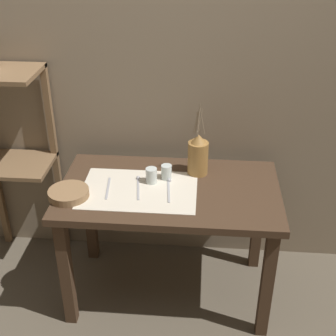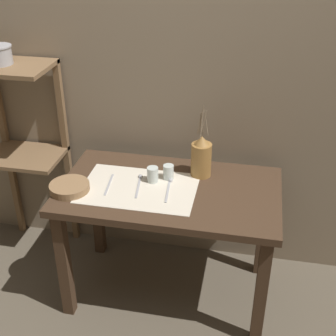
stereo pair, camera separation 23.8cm
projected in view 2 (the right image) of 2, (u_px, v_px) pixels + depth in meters
name	position (u px, v px, depth m)	size (l,w,h in m)	color
ground_plane	(169.00, 289.00, 2.80)	(12.00, 12.00, 0.00)	brown
stone_wall_back	(185.00, 72.00, 2.58)	(7.00, 0.06, 2.40)	gray
wooden_table	(169.00, 205.00, 2.50)	(1.16, 0.67, 0.72)	#422D1E
wooden_shelf_unit	(24.00, 127.00, 2.77)	(0.44, 0.33, 1.25)	brown
linen_cloth	(139.00, 188.00, 2.44)	(0.60, 0.40, 0.00)	beige
pitcher_with_flowers	(201.00, 157.00, 2.51)	(0.11, 0.11, 0.41)	olive
wooden_bowl	(70.00, 187.00, 2.41)	(0.21, 0.21, 0.04)	#8E6B47
glass_tumbler_near	(153.00, 175.00, 2.48)	(0.06, 0.06, 0.08)	silver
glass_tumbler_far	(168.00, 172.00, 2.51)	(0.06, 0.06, 0.08)	silver
knife_center	(109.00, 185.00, 2.47)	(0.03, 0.21, 0.00)	#A8A8AD
spoon_outer	(140.00, 181.00, 2.50)	(0.05, 0.22, 0.02)	#A8A8AD
spoon_inner	(170.00, 185.00, 2.46)	(0.04, 0.22, 0.02)	#A8A8AD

